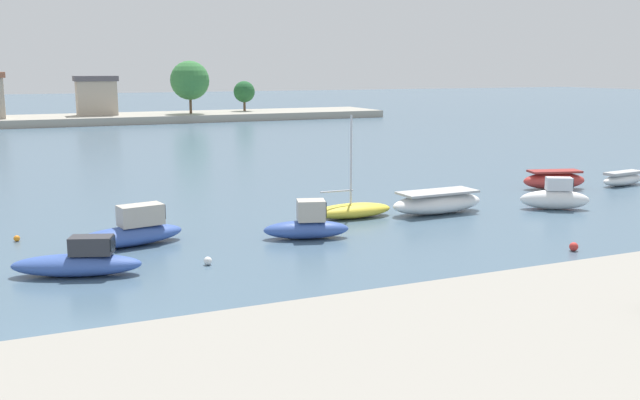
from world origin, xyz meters
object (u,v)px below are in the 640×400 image
mooring_buoy_1 (574,247)px  moored_boat_9 (623,179)px  mooring_buoy_4 (140,209)px  moored_boat_4 (307,225)px  mooring_buoy_3 (208,261)px  moored_boat_8 (554,180)px  moored_boat_6 (437,203)px  moored_boat_5 (352,210)px  moored_boat_7 (555,198)px  mooring_buoy_0 (17,238)px  moored_boat_3 (131,232)px  moored_boat_2 (79,262)px

mooring_buoy_1 → moored_boat_9: bearing=37.5°
mooring_buoy_1 → mooring_buoy_4: bearing=134.3°
moored_boat_4 → moored_boat_9: moored_boat_4 is taller
moored_boat_4 → mooring_buoy_3: 5.57m
moored_boat_4 → mooring_buoy_4: moored_boat_4 is taller
moored_boat_8 → mooring_buoy_4: bearing=-171.9°
moored_boat_6 → mooring_buoy_4: (-13.73, 6.45, -0.42)m
moored_boat_5 → mooring_buoy_4: (-9.32, 5.67, -0.25)m
moored_boat_5 → moored_boat_6: bearing=-9.3°
mooring_buoy_4 → mooring_buoy_3: bearing=-86.8°
moored_boat_5 → moored_boat_7: size_ratio=1.38×
moored_boat_7 → mooring_buoy_3: 19.55m
moored_boat_7 → mooring_buoy_3: size_ratio=11.70×
mooring_buoy_0 → moored_boat_8: bearing=2.0°
moored_boat_6 → mooring_buoy_4: bearing=152.8°
moored_boat_9 → mooring_buoy_1: 18.29m
moored_boat_6 → moored_boat_3: bearing=179.5°
moored_boat_4 → moored_boat_5: (3.68, 3.04, -0.20)m
mooring_buoy_0 → moored_boat_2: bearing=-72.7°
moored_boat_2 → moored_boat_9: bearing=31.0°
moored_boat_4 → moored_boat_9: bearing=28.6°
moored_boat_4 → mooring_buoy_4: (-5.64, 8.71, -0.45)m
moored_boat_6 → moored_boat_7: size_ratio=1.43×
moored_boat_2 → moored_boat_5: bearing=39.9°
mooring_buoy_0 → mooring_buoy_4: (5.89, 4.23, 0.01)m
moored_boat_9 → mooring_buoy_3: 29.44m
moored_boat_7 → mooring_buoy_1: bearing=-98.5°
moored_boat_5 → moored_boat_6: 4.49m
moored_boat_5 → moored_boat_3: bearing=-172.8°
moored_boat_4 → moored_boat_7: bearing=19.6°
moored_boat_5 → moored_boat_7: (10.61, -2.38, 0.23)m
moored_boat_4 → moored_boat_8: 19.42m
moored_boat_4 → moored_boat_6: bearing=32.5°
moored_boat_8 → moored_boat_9: size_ratio=1.14×
moored_boat_8 → moored_boat_9: bearing=7.4°
moored_boat_2 → mooring_buoy_3: (4.53, -0.50, -0.34)m
moored_boat_6 → mooring_buoy_4: size_ratio=19.04×
moored_boat_5 → mooring_buoy_3: moored_boat_5 is taller
moored_boat_2 → moored_boat_6: (17.65, 4.10, 0.07)m
moored_boat_8 → mooring_buoy_3: size_ratio=13.24×
moored_boat_5 → mooring_buoy_3: 10.24m
moored_boat_2 → moored_boat_3: bearing=76.5°
moored_boat_2 → moored_boat_5: (13.24, 4.89, -0.11)m
moored_boat_7 → moored_boat_8: size_ratio=0.88×
moored_boat_7 → mooring_buoy_3: bearing=-142.5°
mooring_buoy_0 → mooring_buoy_1: 23.20m
moored_boat_9 → mooring_buoy_3: bearing=-173.0°
moored_boat_6 → moored_boat_7: (6.19, -1.59, 0.06)m
moored_boat_2 → mooring_buoy_1: moored_boat_2 is taller
moored_boat_6 → moored_boat_8: moored_boat_8 is taller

